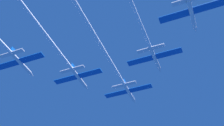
{
  "coord_description": "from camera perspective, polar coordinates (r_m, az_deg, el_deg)",
  "views": [
    {
      "loc": [
        25.45,
        -80.52,
        -61.64
      ],
      "look_at": [
        0.06,
        -16.76,
        -0.03
      ],
      "focal_mm": 46.46,
      "sensor_mm": 36.0,
      "label": 1
    }
  ],
  "objects": [
    {
      "name": "jet_right_wing",
      "position": [
        76.9,
        3.95,
        11.46
      ],
      "size": [
        17.4,
        69.26,
        2.88
      ],
      "color": "silver"
    },
    {
      "name": "jet_left_wing",
      "position": [
        88.33,
        -11.59,
        3.71
      ],
      "size": [
        17.4,
        58.24,
        2.88
      ],
      "color": "silver"
    },
    {
      "name": "jet_lead",
      "position": [
        91.25,
        -0.29,
        0.29
      ],
      "size": [
        17.4,
        58.85,
        2.88
      ],
      "color": "silver"
    }
  ]
}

